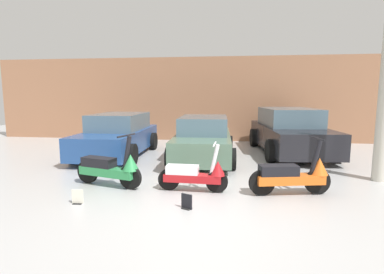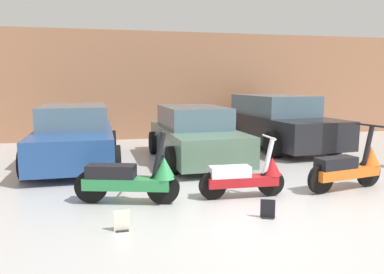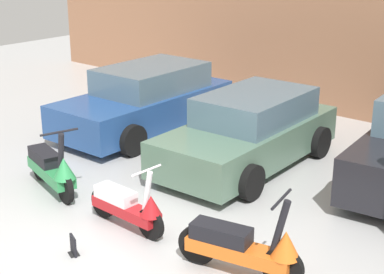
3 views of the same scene
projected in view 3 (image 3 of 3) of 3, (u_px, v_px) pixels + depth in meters
name	position (u px, v px, depth m)	size (l,w,h in m)	color
ground_plane	(98.00, 251.00, 7.59)	(28.00, 28.00, 0.00)	#B2B2B2
wall_back	(363.00, 40.00, 12.47)	(19.60, 0.12, 3.49)	#9E6B4C
scooter_front_left	(52.00, 168.00, 9.21)	(1.59, 0.75, 1.13)	black
scooter_front_right	(129.00, 206.00, 8.05)	(1.42, 0.51, 0.99)	black
scooter_front_center	(244.00, 246.00, 6.90)	(1.59, 0.67, 1.12)	black
car_rear_left	(146.00, 100.00, 12.10)	(1.95, 3.95, 1.33)	navy
car_rear_center	(250.00, 132.00, 10.26)	(1.93, 3.82, 1.28)	#51705B
placard_near_right_scooter	(73.00, 246.00, 7.47)	(0.20, 0.17, 0.26)	black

